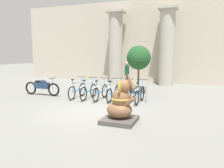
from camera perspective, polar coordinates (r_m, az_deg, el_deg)
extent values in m
plane|color=slate|center=(8.55, -4.57, -6.77)|extent=(60.00, 60.00, 0.00)
cube|color=#BCB29E|center=(16.49, 8.21, 10.85)|extent=(20.00, 0.20, 6.00)
cylinder|color=#ADA899|center=(16.00, 0.97, 9.22)|extent=(0.99, 0.99, 5.00)
cube|color=#ADA899|center=(16.26, 0.99, 18.35)|extent=(1.23, 1.23, 0.16)
cylinder|color=#ADA899|center=(15.19, 14.13, 9.04)|extent=(0.99, 0.99, 5.00)
cube|color=#ADA899|center=(15.46, 14.48, 18.64)|extent=(1.23, 1.23, 0.16)
cylinder|color=gray|center=(11.08, -9.80, -1.44)|extent=(0.05, 0.05, 0.75)
cylinder|color=gray|center=(9.80, 8.89, -2.68)|extent=(0.05, 0.05, 0.75)
cylinder|color=gray|center=(10.24, -1.04, 0.02)|extent=(3.72, 0.04, 0.04)
torus|color=black|center=(11.29, -7.75, -1.44)|extent=(0.05, 0.67, 0.67)
torus|color=black|center=(10.39, -10.46, -2.33)|extent=(0.05, 0.67, 0.67)
cube|color=#338CC6|center=(10.83, -9.06, -1.61)|extent=(0.04, 0.95, 0.04)
cube|color=silver|center=(10.33, -10.51, -0.44)|extent=(0.06, 0.55, 0.03)
cylinder|color=#338CC6|center=(10.43, -10.22, -0.63)|extent=(0.03, 0.03, 0.60)
cube|color=black|center=(10.38, -10.27, 1.10)|extent=(0.08, 0.18, 0.04)
cylinder|color=#338CC6|center=(11.20, -7.88, 0.18)|extent=(0.03, 0.03, 0.66)
cylinder|color=black|center=(11.16, -7.91, 1.85)|extent=(0.48, 0.03, 0.03)
cube|color=silver|center=(11.27, -7.66, 1.20)|extent=(0.20, 0.16, 0.14)
torus|color=black|center=(10.99, -4.93, -1.66)|extent=(0.05, 0.67, 0.67)
torus|color=black|center=(10.07, -7.46, -2.60)|extent=(0.05, 0.67, 0.67)
cube|color=#338CC6|center=(10.52, -6.14, -1.84)|extent=(0.04, 0.95, 0.04)
cube|color=silver|center=(10.01, -7.50, -0.64)|extent=(0.06, 0.55, 0.03)
cylinder|color=#338CC6|center=(10.11, -7.23, -0.84)|extent=(0.03, 0.03, 0.60)
cube|color=black|center=(10.06, -7.26, 0.95)|extent=(0.08, 0.18, 0.04)
cylinder|color=#338CC6|center=(10.90, -5.04, 0.01)|extent=(0.03, 0.03, 0.66)
cylinder|color=black|center=(10.86, -5.06, 1.73)|extent=(0.48, 0.03, 0.03)
cube|color=silver|center=(10.97, -4.82, 1.06)|extent=(0.20, 0.16, 0.14)
torus|color=black|center=(10.74, -1.92, -1.87)|extent=(0.05, 0.67, 0.67)
torus|color=black|center=(9.79, -4.24, -2.86)|extent=(0.05, 0.67, 0.67)
cube|color=#338CC6|center=(10.25, -3.03, -2.06)|extent=(0.04, 0.95, 0.04)
cube|color=silver|center=(9.73, -4.26, -0.85)|extent=(0.06, 0.55, 0.03)
cylinder|color=#338CC6|center=(9.83, -4.02, -1.05)|extent=(0.03, 0.03, 0.60)
cube|color=black|center=(9.78, -4.04, 0.79)|extent=(0.08, 0.18, 0.04)
cylinder|color=#338CC6|center=(10.65, -2.01, -0.16)|extent=(0.03, 0.03, 0.66)
cylinder|color=black|center=(10.60, -2.02, 1.60)|extent=(0.48, 0.03, 0.03)
cube|color=silver|center=(10.71, -1.82, 0.91)|extent=(0.20, 0.16, 0.14)
torus|color=black|center=(10.57, 1.33, -2.02)|extent=(0.05, 0.67, 0.67)
torus|color=black|center=(9.61, -0.70, -3.05)|extent=(0.05, 0.67, 0.67)
cube|color=#338CC6|center=(10.08, 0.36, -2.23)|extent=(0.04, 0.95, 0.04)
cube|color=silver|center=(9.54, -0.71, -1.00)|extent=(0.06, 0.55, 0.03)
cylinder|color=#338CC6|center=(9.65, -0.49, -1.21)|extent=(0.03, 0.03, 0.60)
cube|color=black|center=(9.60, -0.49, 0.66)|extent=(0.08, 0.18, 0.04)
cylinder|color=#338CC6|center=(10.48, 1.27, -0.29)|extent=(0.03, 0.03, 0.66)
cylinder|color=black|center=(10.44, 1.27, 1.50)|extent=(0.48, 0.03, 0.03)
cube|color=silver|center=(10.55, 1.45, 0.80)|extent=(0.20, 0.16, 0.14)
torus|color=black|center=(10.33, 4.50, -2.28)|extent=(0.05, 0.67, 0.67)
torus|color=black|center=(9.35, 2.75, -3.37)|extent=(0.05, 0.67, 0.67)
cube|color=#338CC6|center=(9.83, 3.67, -2.51)|extent=(0.04, 0.95, 0.04)
cube|color=silver|center=(9.29, 2.76, -1.27)|extent=(0.06, 0.55, 0.03)
cylinder|color=#338CC6|center=(9.39, 2.95, -1.48)|extent=(0.03, 0.03, 0.60)
cube|color=black|center=(9.34, 2.96, 0.44)|extent=(0.08, 0.18, 0.04)
cylinder|color=#338CC6|center=(10.24, 4.46, -0.51)|extent=(0.03, 0.03, 0.66)
cylinder|color=black|center=(10.20, 4.48, 1.32)|extent=(0.48, 0.03, 0.03)
cube|color=silver|center=(10.31, 4.63, 0.61)|extent=(0.20, 0.16, 0.14)
torus|color=black|center=(10.21, 7.92, -2.46)|extent=(0.05, 0.67, 0.67)
torus|color=black|center=(9.21, 6.51, -3.60)|extent=(0.05, 0.67, 0.67)
cube|color=#338CC6|center=(9.70, 7.26, -2.71)|extent=(0.04, 0.95, 0.04)
cube|color=silver|center=(9.14, 6.54, -1.46)|extent=(0.06, 0.55, 0.03)
cylinder|color=#338CC6|center=(9.25, 6.69, -1.67)|extent=(0.03, 0.03, 0.60)
cube|color=black|center=(9.20, 6.72, 0.28)|extent=(0.08, 0.18, 0.04)
cylinder|color=#338CC6|center=(10.11, 7.91, -0.67)|extent=(0.03, 0.03, 0.66)
cylinder|color=black|center=(10.07, 7.94, 1.18)|extent=(0.48, 0.03, 0.03)
cube|color=silver|center=(10.18, 8.05, 0.46)|extent=(0.20, 0.16, 0.14)
cube|color=#4C4742|center=(7.08, 1.95, -9.36)|extent=(1.06, 1.06, 0.14)
ellipsoid|color=brown|center=(6.98, 1.97, -6.73)|extent=(0.82, 0.72, 0.53)
ellipsoid|color=brown|center=(6.88, 2.36, -3.87)|extent=(0.58, 0.53, 0.67)
sphere|color=brown|center=(6.78, 3.15, -0.54)|extent=(0.43, 0.43, 0.43)
ellipsoid|color=gold|center=(7.00, 3.23, -0.27)|extent=(0.08, 0.31, 0.37)
ellipsoid|color=gold|center=(6.60, 2.12, -0.78)|extent=(0.08, 0.31, 0.37)
cone|color=brown|center=(6.70, 4.74, 0.94)|extent=(0.37, 0.15, 0.54)
cylinder|color=brown|center=(6.94, 4.75, -4.40)|extent=(0.43, 0.14, 0.38)
cylinder|color=brown|center=(6.71, 4.20, -4.82)|extent=(0.43, 0.14, 0.38)
torus|color=gold|center=(6.88, 2.36, -3.87)|extent=(0.61, 0.61, 0.05)
torus|color=black|center=(11.52, -15.01, -1.41)|extent=(0.68, 0.09, 0.68)
torus|color=black|center=(12.40, -20.44, -0.99)|extent=(0.68, 0.09, 0.68)
cube|color=navy|center=(11.92, -17.86, -0.34)|extent=(0.86, 0.22, 0.32)
ellipsoid|color=navy|center=(11.83, -17.52, 0.59)|extent=(0.40, 0.20, 0.20)
cube|color=black|center=(12.00, -18.58, 0.65)|extent=(0.36, 0.18, 0.08)
cylinder|color=#99999E|center=(11.51, -15.27, -0.02)|extent=(0.04, 0.04, 0.56)
cylinder|color=black|center=(11.47, -15.32, 1.46)|extent=(0.03, 0.55, 0.03)
cylinder|color=brown|center=(14.32, 4.00, 0.91)|extent=(0.11, 0.11, 0.80)
cylinder|color=brown|center=(14.16, 3.81, 0.83)|extent=(0.11, 0.11, 0.80)
cube|color=#19472D|center=(14.17, 3.93, 3.68)|extent=(0.20, 0.32, 0.60)
sphere|color=tan|center=(14.14, 3.95, 5.41)|extent=(0.22, 0.22, 0.22)
cylinder|color=#19472D|center=(14.36, 4.16, 3.86)|extent=(0.07, 0.07, 0.54)
cylinder|color=#19472D|center=(13.97, 3.70, 3.74)|extent=(0.07, 0.07, 0.54)
cylinder|color=#4C4C4C|center=(12.03, 6.86, -1.51)|extent=(0.69, 0.69, 0.39)
cylinder|color=brown|center=(11.94, 6.92, 1.86)|extent=(0.10, 0.10, 1.04)
sphere|color=#1E4C23|center=(11.87, 7.00, 6.84)|extent=(1.29, 1.29, 1.29)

